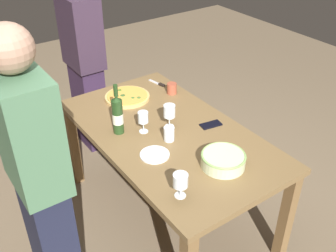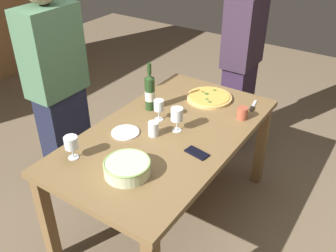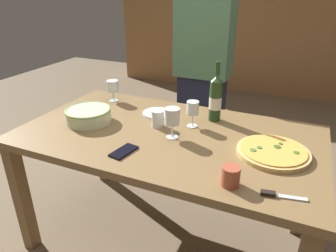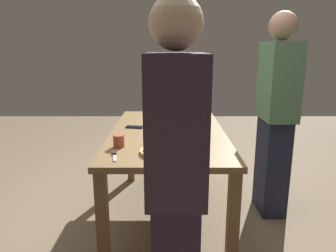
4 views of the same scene
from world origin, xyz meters
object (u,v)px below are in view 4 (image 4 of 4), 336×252
at_px(cup_amber, 174,123).
at_px(person_guest_left, 276,116).
at_px(cell_phone, 135,127).
at_px(cup_ceramic, 119,141).
at_px(side_plate, 193,125).
at_px(serving_bowl, 162,113).
at_px(wine_glass_near_pizza, 163,118).
at_px(wine_glass_by_bottle, 185,121).
at_px(person_host, 176,187).
at_px(wine_glass_far_left, 199,106).
at_px(dining_table, 168,142).
at_px(pizza, 167,151).
at_px(wine_bottle, 204,120).
at_px(pizza_knife, 115,155).

distance_m(cup_amber, person_guest_left, 0.84).
relative_size(cup_amber, cell_phone, 0.66).
relative_size(cup_ceramic, side_plate, 0.46).
relative_size(serving_bowl, wine_glass_near_pizza, 1.61).
distance_m(wine_glass_by_bottle, person_host, 1.11).
relative_size(wine_glass_near_pizza, wine_glass_by_bottle, 1.10).
xyz_separation_m(person_host, person_guest_left, (-1.30, 0.86, 0.04)).
bearing_deg(wine_glass_far_left, wine_glass_near_pizza, -30.46).
height_order(wine_glass_by_bottle, wine_glass_far_left, wine_glass_by_bottle).
bearing_deg(wine_glass_by_bottle, dining_table, -123.86).
xyz_separation_m(dining_table, side_plate, (-0.17, 0.22, 0.10)).
xyz_separation_m(pizza, cell_phone, (-0.65, -0.27, -0.01)).
relative_size(dining_table, wine_glass_by_bottle, 10.81).
relative_size(dining_table, wine_bottle, 4.61).
relative_size(serving_bowl, pizza_knife, 1.53).
bearing_deg(person_guest_left, wine_glass_far_left, -43.10).
bearing_deg(cell_phone, person_guest_left, 99.32).
relative_size(pizza_knife, person_host, 0.11).
relative_size(wine_glass_far_left, person_host, 0.09).
bearing_deg(person_host, person_guest_left, -35.11).
relative_size(wine_glass_by_bottle, cup_amber, 1.56).
bearing_deg(pizza, side_plate, 162.47).
xyz_separation_m(serving_bowl, wine_bottle, (0.66, 0.32, 0.09)).
height_order(cup_ceramic, person_guest_left, person_guest_left).
relative_size(serving_bowl, wine_glass_by_bottle, 1.77).
bearing_deg(wine_bottle, cup_amber, -140.58).
bearing_deg(wine_glass_far_left, wine_glass_by_bottle, -15.00).
bearing_deg(wine_glass_far_left, person_host, -8.85).
relative_size(wine_glass_by_bottle, pizza_knife, 0.86).
height_order(pizza, serving_bowl, serving_bowl).
bearing_deg(side_plate, dining_table, -52.09).
bearing_deg(dining_table, side_plate, 127.91).
bearing_deg(wine_glass_near_pizza, wine_glass_by_bottle, 74.46).
relative_size(wine_bottle, pizza_knife, 2.02).
bearing_deg(pizza, wine_glass_far_left, 164.03).
bearing_deg(dining_table, pizza_knife, -28.91).
bearing_deg(cup_ceramic, wine_glass_by_bottle, 125.29).
bearing_deg(side_plate, serving_bowl, -138.97).
distance_m(dining_table, wine_glass_far_left, 0.65).
bearing_deg(person_guest_left, cup_amber, -5.46).
bearing_deg(cup_ceramic, side_plate, 137.00).
relative_size(wine_bottle, wine_glass_by_bottle, 2.34).
bearing_deg(cell_phone, dining_table, 78.46).
relative_size(pizza, wine_glass_far_left, 2.35).
relative_size(serving_bowl, person_host, 0.16).
xyz_separation_m(dining_table, cup_ceramic, (0.42, -0.33, 0.13)).
xyz_separation_m(pizza_knife, person_guest_left, (-0.70, 1.23, 0.10)).
distance_m(wine_bottle, wine_glass_by_bottle, 0.16).
distance_m(wine_glass_near_pizza, cup_amber, 0.17).
relative_size(wine_bottle, person_host, 0.22).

